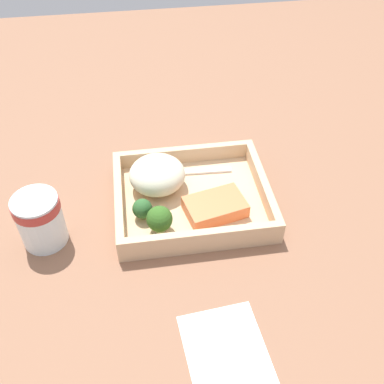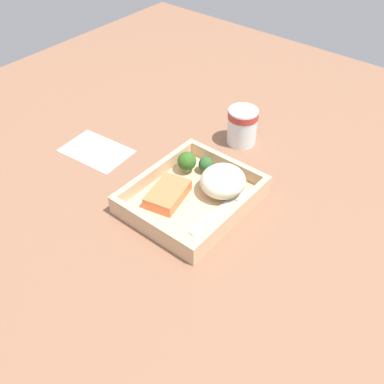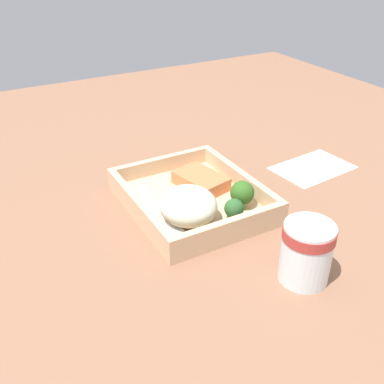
# 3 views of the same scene
# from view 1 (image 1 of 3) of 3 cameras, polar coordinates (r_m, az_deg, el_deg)

# --- Properties ---
(ground_plane) EXTENTS (1.60, 1.60, 0.02)m
(ground_plane) POSITION_cam_1_polar(r_m,az_deg,el_deg) (0.74, 0.00, -2.05)
(ground_plane) COLOR #875D44
(takeout_tray) EXTENTS (0.24, 0.21, 0.01)m
(takeout_tray) POSITION_cam_1_polar(r_m,az_deg,el_deg) (0.73, 0.00, -1.18)
(takeout_tray) COLOR #D2AE84
(takeout_tray) RESTS_ON ground_plane
(tray_rim) EXTENTS (0.24, 0.21, 0.03)m
(tray_rim) POSITION_cam_1_polar(r_m,az_deg,el_deg) (0.72, 0.00, -0.04)
(tray_rim) COLOR #D2AE84
(tray_rim) RESTS_ON takeout_tray
(salmon_fillet) EXTENTS (0.10, 0.08, 0.02)m
(salmon_fillet) POSITION_cam_1_polar(r_m,az_deg,el_deg) (0.70, 2.95, -1.91)
(salmon_fillet) COLOR #E37343
(salmon_fillet) RESTS_ON takeout_tray
(mashed_potatoes) EXTENTS (0.09, 0.09, 0.06)m
(mashed_potatoes) POSITION_cam_1_polar(r_m,az_deg,el_deg) (0.73, -4.44, 2.21)
(mashed_potatoes) COLOR beige
(mashed_potatoes) RESTS_ON takeout_tray
(broccoli_floret_1) EXTENTS (0.04, 0.04, 0.05)m
(broccoli_floret_1) POSITION_cam_1_polar(r_m,az_deg,el_deg) (0.66, -4.15, -3.48)
(broccoli_floret_1) COLOR #81A468
(broccoli_floret_1) RESTS_ON takeout_tray
(broccoli_floret_2) EXTENTS (0.03, 0.03, 0.03)m
(broccoli_floret_2) POSITION_cam_1_polar(r_m,az_deg,el_deg) (0.69, -6.33, -2.14)
(broccoli_floret_2) COLOR #7E9754
(broccoli_floret_2) RESTS_ON takeout_tray
(fork) EXTENTS (0.16, 0.02, 0.00)m
(fork) POSITION_cam_1_polar(r_m,az_deg,el_deg) (0.77, -1.63, 2.49)
(fork) COLOR white
(fork) RESTS_ON takeout_tray
(paper_cup) EXTENTS (0.07, 0.07, 0.08)m
(paper_cup) POSITION_cam_1_polar(r_m,az_deg,el_deg) (0.69, -18.79, -3.14)
(paper_cup) COLOR white
(paper_cup) RESTS_ON ground_plane
(receipt_slip) EXTENTS (0.11, 0.16, 0.00)m
(receipt_slip) POSITION_cam_1_polar(r_m,az_deg,el_deg) (0.58, 4.80, -20.76)
(receipt_slip) COLOR white
(receipt_slip) RESTS_ON ground_plane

